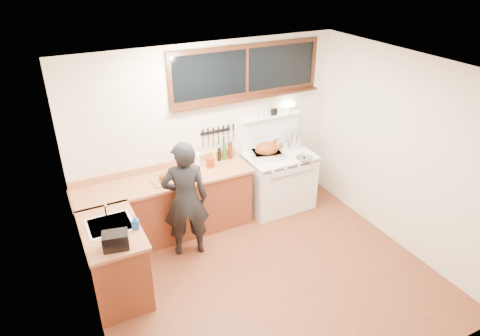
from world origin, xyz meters
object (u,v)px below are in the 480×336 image
man (185,200)px  roast_turkey (267,151)px  cutting_board (167,177)px  vintage_stove (278,179)px

man → roast_turkey: 1.54m
man → cutting_board: size_ratio=4.08×
cutting_board → roast_turkey: roast_turkey is taller
vintage_stove → roast_turkey: 0.58m
cutting_board → roast_turkey: size_ratio=0.78×
man → roast_turkey: (1.46, 0.45, 0.19)m
man → vintage_stove: bearing=15.3°
vintage_stove → cutting_board: 1.84m
man → roast_turkey: size_ratio=3.19×
cutting_board → man: bearing=-78.1°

